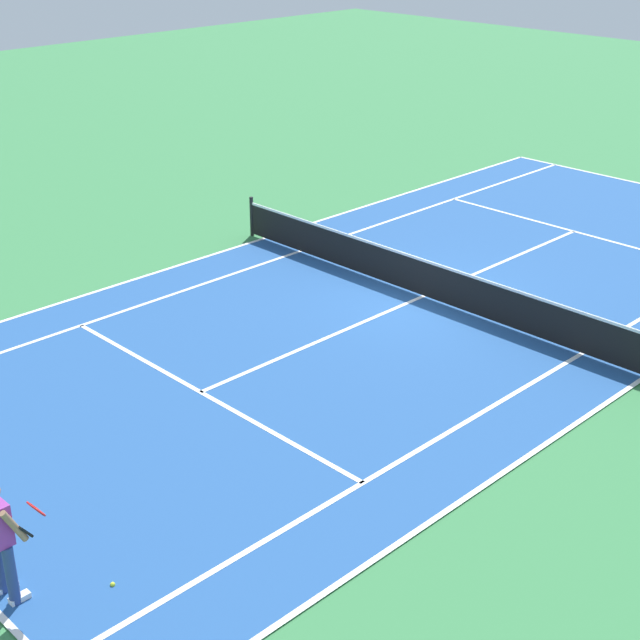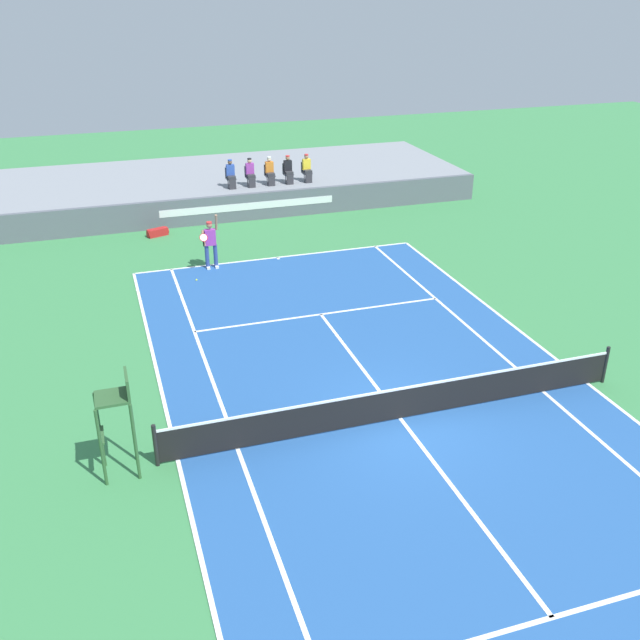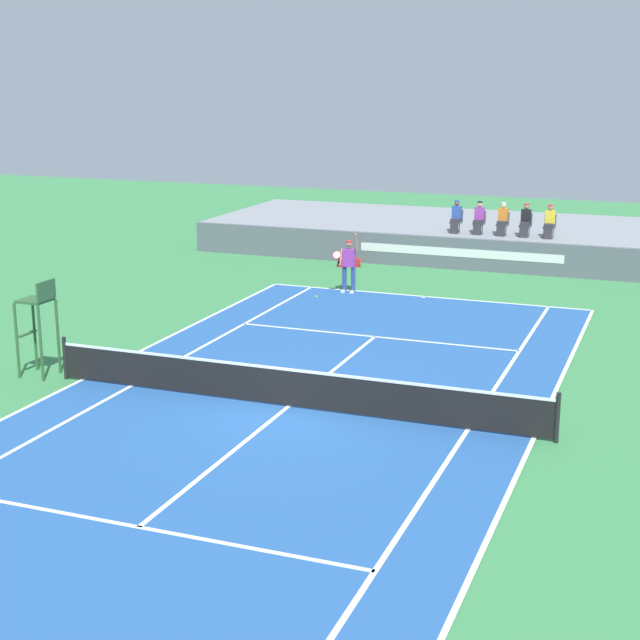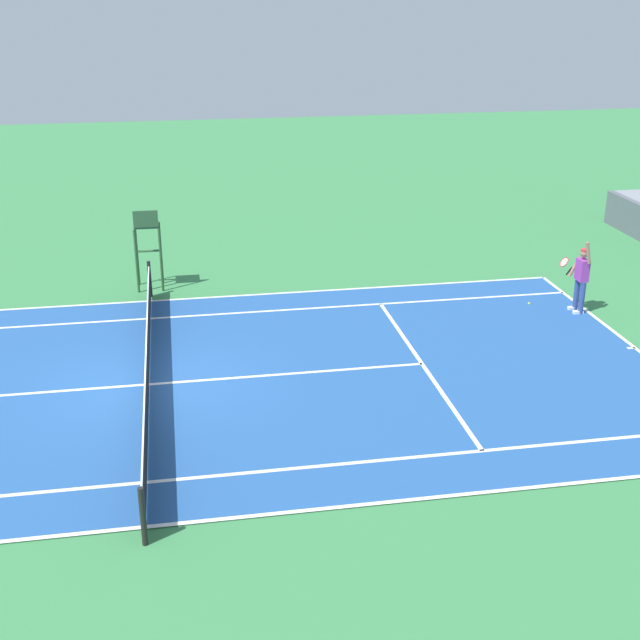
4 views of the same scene
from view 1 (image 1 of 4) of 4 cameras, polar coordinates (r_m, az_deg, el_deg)
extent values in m
plane|color=#387F47|center=(21.69, 6.21, 1.37)|extent=(80.00, 80.00, 0.00)
cube|color=#235193|center=(21.68, 6.21, 1.39)|extent=(10.98, 23.78, 0.02)
cube|color=white|center=(25.24, -3.44, 4.93)|extent=(0.10, 23.78, 0.01)
cube|color=white|center=(19.61, 15.48, -2.00)|extent=(0.10, 23.78, 0.01)
cube|color=white|center=(24.27, -1.28, 4.16)|extent=(0.10, 23.78, 0.01)
cube|color=white|center=(17.65, -7.22, -4.35)|extent=(8.22, 0.10, 0.01)
cube|color=white|center=(26.65, 15.08, 5.19)|extent=(8.22, 0.10, 0.01)
cube|color=white|center=(21.68, 6.21, 1.42)|extent=(0.10, 12.80, 0.01)
cylinder|color=black|center=(25.39, -4.15, 6.26)|extent=(0.10, 0.10, 1.07)
cube|color=black|center=(21.50, 6.27, 2.54)|extent=(11.78, 0.02, 0.84)
cube|color=white|center=(21.35, 6.32, 3.58)|extent=(11.78, 0.03, 0.06)
cylinder|color=navy|center=(13.20, -18.14, -14.46)|extent=(0.15, 0.15, 0.92)
cube|color=white|center=(13.70, -18.34, -15.04)|extent=(0.12, 0.28, 0.10)
cube|color=white|center=(13.47, -17.67, -15.72)|extent=(0.12, 0.28, 0.10)
cylinder|color=#A37556|center=(12.70, -17.99, -11.76)|extent=(0.09, 0.33, 0.56)
cylinder|color=black|center=(12.78, -17.34, -12.11)|extent=(0.04, 0.19, 0.25)
torus|color=red|center=(12.69, -16.77, -10.87)|extent=(0.31, 0.20, 0.26)
cylinder|color=silver|center=(12.69, -16.77, -10.87)|extent=(0.27, 0.16, 0.22)
sphere|color=#D1E533|center=(13.41, -12.41, -15.33)|extent=(0.07, 0.07, 0.07)
camera|label=2|loc=(29.74, 37.11, 22.84)|focal=40.08mm
camera|label=3|loc=(40.27, 15.95, 22.11)|focal=54.39mm
camera|label=4|loc=(33.59, -20.19, 23.24)|focal=47.75mm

